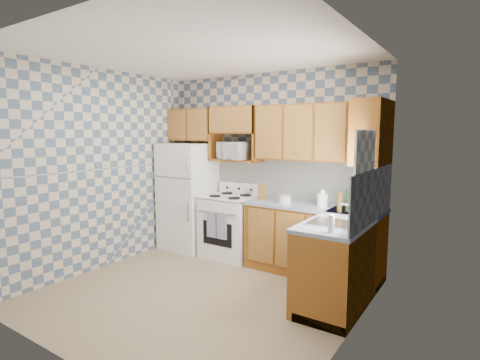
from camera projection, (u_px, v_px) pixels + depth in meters
name	position (u px, v px, depth m)	size (l,w,h in m)	color
floor	(201.00, 294.00, 4.32)	(3.40, 3.40, 0.00)	#837156
back_wall	(269.00, 167.00, 5.48)	(3.40, 0.02, 2.70)	#4B5D77
right_wall	(351.00, 191.00, 3.22)	(0.02, 3.20, 2.70)	#4B5D77
backsplash_back	(294.00, 179.00, 5.27)	(2.60, 0.01, 0.56)	white
backsplash_right	(373.00, 195.00, 3.91)	(0.01, 1.60, 0.56)	white
refrigerator	(188.00, 196.00, 5.95)	(0.75, 0.70, 1.68)	white
stove_body	(230.00, 227.00, 5.58)	(0.76, 0.65, 0.90)	white
cooktop	(230.00, 197.00, 5.52)	(0.76, 0.65, 0.03)	silver
backguard	(241.00, 188.00, 5.74)	(0.76, 0.08, 0.17)	white
dish_towel_left	(212.00, 225.00, 5.33)	(0.17, 0.03, 0.37)	navy
dish_towel_right	(221.00, 226.00, 5.24)	(0.17, 0.03, 0.37)	navy
base_cabinets_back	(313.00, 241.00, 4.89)	(1.75, 0.60, 0.88)	brown
base_cabinets_right	(343.00, 260.00, 4.16)	(0.60, 1.60, 0.88)	brown
countertop_back	(313.00, 207.00, 4.83)	(1.77, 0.63, 0.04)	slate
countertop_right	(344.00, 220.00, 4.11)	(0.63, 1.60, 0.04)	slate
upper_cabinets_back	(319.00, 133.00, 4.82)	(1.75, 0.33, 0.74)	brown
upper_cabinets_fridge	(194.00, 125.00, 5.97)	(0.82, 0.33, 0.50)	brown
upper_cabinets_right	(372.00, 133.00, 4.28)	(0.33, 0.70, 0.74)	brown
microwave_shelf	(236.00, 160.00, 5.59)	(0.80, 0.33, 0.03)	brown
microwave	(235.00, 151.00, 5.52)	(0.48, 0.32, 0.27)	white
sink	(334.00, 224.00, 3.81)	(0.48, 0.40, 0.03)	#B7B7BC
window	(364.00, 175.00, 3.59)	(0.02, 0.66, 0.86)	silver
bottle_0	(348.00, 200.00, 4.42)	(0.06, 0.06, 0.27)	black
bottle_1	(355.00, 203.00, 4.31)	(0.06, 0.06, 0.25)	black
bottle_2	(362.00, 203.00, 4.37)	(0.06, 0.06, 0.23)	#4E360F
bottle_3	(340.00, 203.00, 4.39)	(0.06, 0.06, 0.22)	#4E360F
knife_block	(262.00, 192.00, 5.25)	(0.09, 0.09, 0.21)	brown
electric_kettle	(323.00, 200.00, 4.70)	(0.13, 0.13, 0.17)	white
food_containers	(285.00, 200.00, 4.90)	(0.16, 0.16, 0.11)	beige
soap_bottle	(331.00, 224.00, 3.50)	(0.06, 0.06, 0.17)	beige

